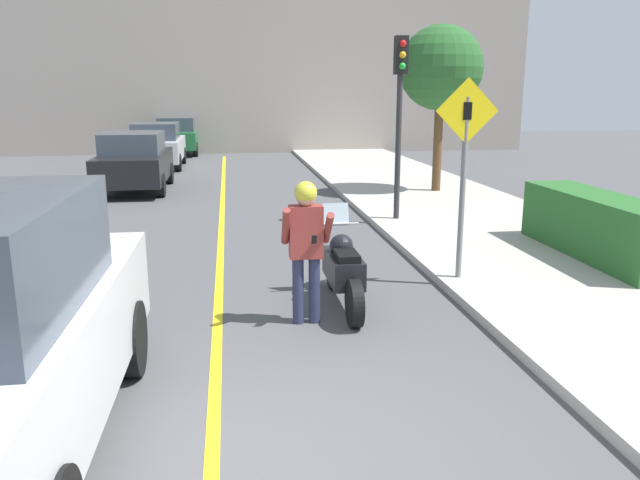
{
  "coord_description": "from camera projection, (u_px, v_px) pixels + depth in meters",
  "views": [
    {
      "loc": [
        -0.39,
        -4.21,
        2.78
      ],
      "look_at": [
        0.77,
        3.78,
        0.86
      ],
      "focal_mm": 35.0,
      "sensor_mm": 36.0,
      "label": 1
    }
  ],
  "objects": [
    {
      "name": "parked_car_silver",
      "position": [
        157.0,
        145.0,
        23.41
      ],
      "size": [
        1.88,
        4.2,
        1.68
      ],
      "color": "black",
      "rests_on": "ground"
    },
    {
      "name": "traffic_light",
      "position": [
        400.0,
        94.0,
        12.87
      ],
      "size": [
        0.26,
        0.3,
        3.77
      ],
      "color": "#2D2D30",
      "rests_on": "sidewalk_curb"
    },
    {
      "name": "ground_plane",
      "position": [
        291.0,
        466.0,
        4.75
      ],
      "size": [
        80.0,
        80.0,
        0.0
      ],
      "primitive_type": "plane",
      "color": "#4C4C4F"
    },
    {
      "name": "motorcycle",
      "position": [
        343.0,
        270.0,
        8.24
      ],
      "size": [
        0.62,
        2.14,
        1.28
      ],
      "color": "black",
      "rests_on": "ground"
    },
    {
      "name": "building_backdrop",
      "position": [
        234.0,
        44.0,
        28.64
      ],
      "size": [
        28.0,
        1.2,
        9.9
      ],
      "color": "gray",
      "rests_on": "ground"
    },
    {
      "name": "road_center_line",
      "position": [
        220.0,
        262.0,
        10.44
      ],
      "size": [
        0.12,
        36.0,
        0.01
      ],
      "color": "yellow",
      "rests_on": "ground"
    },
    {
      "name": "person_biker",
      "position": [
        306.0,
        237.0,
        7.48
      ],
      "size": [
        0.59,
        0.48,
        1.76
      ],
      "color": "#282D4C",
      "rests_on": "ground"
    },
    {
      "name": "hedge_row",
      "position": [
        598.0,
        226.0,
        10.27
      ],
      "size": [
        0.9,
        3.56,
        1.02
      ],
      "color": "#286028",
      "rests_on": "sidewalk_curb"
    },
    {
      "name": "parked_car_black",
      "position": [
        135.0,
        161.0,
        17.9
      ],
      "size": [
        1.88,
        4.2,
        1.68
      ],
      "color": "black",
      "rests_on": "ground"
    },
    {
      "name": "street_tree",
      "position": [
        441.0,
        69.0,
        16.59
      ],
      "size": [
        2.24,
        2.24,
        4.42
      ],
      "color": "brown",
      "rests_on": "sidewalk_curb"
    },
    {
      "name": "sidewalk_curb",
      "position": [
        586.0,
        280.0,
        9.26
      ],
      "size": [
        4.4,
        44.0,
        0.13
      ],
      "color": "#ADA89E",
      "rests_on": "ground"
    },
    {
      "name": "crossing_sign",
      "position": [
        464.0,
        160.0,
        8.8
      ],
      "size": [
        0.91,
        0.08,
        2.85
      ],
      "color": "slate",
      "rests_on": "sidewalk_curb"
    },
    {
      "name": "parked_car_green",
      "position": [
        178.0,
        135.0,
        28.65
      ],
      "size": [
        1.88,
        4.2,
        1.68
      ],
      "color": "black",
      "rests_on": "ground"
    }
  ]
}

